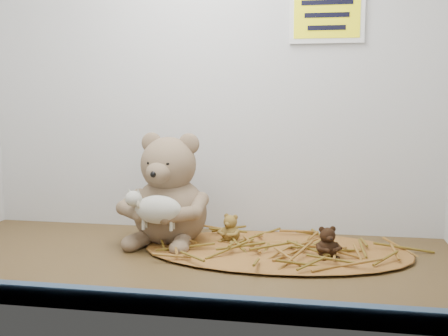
% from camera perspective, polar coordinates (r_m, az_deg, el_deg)
% --- Properties ---
extents(alcove_shell, '(1.20, 0.60, 0.90)m').
position_cam_1_polar(alcove_shell, '(1.27, -3.66, 11.64)').
color(alcove_shell, '#453218').
rests_on(alcove_shell, ground).
extents(front_rail, '(1.19, 0.02, 0.04)m').
position_cam_1_polar(front_rail, '(0.97, -9.02, -13.19)').
color(front_rail, '#364D67').
rests_on(front_rail, shelf_floor).
extents(straw_bed, '(0.61, 0.35, 0.01)m').
position_cam_1_polar(straw_bed, '(1.29, 5.33, -8.33)').
color(straw_bed, brown).
rests_on(straw_bed, shelf_floor).
extents(main_teddy, '(0.24, 0.25, 0.27)m').
position_cam_1_polar(main_teddy, '(1.35, -5.54, -2.11)').
color(main_teddy, '#836B51').
rests_on(main_teddy, shelf_floor).
extents(toy_lamb, '(0.14, 0.08, 0.09)m').
position_cam_1_polar(toy_lamb, '(1.26, -6.71, -4.22)').
color(toy_lamb, beige).
rests_on(toy_lamb, main_teddy).
extents(mini_teddy_tan, '(0.07, 0.07, 0.07)m').
position_cam_1_polar(mini_teddy_tan, '(1.34, 0.68, -5.98)').
color(mini_teddy_tan, olive).
rests_on(mini_teddy_tan, straw_bed).
extents(mini_teddy_brown, '(0.07, 0.07, 0.07)m').
position_cam_1_polar(mini_teddy_brown, '(1.23, 10.44, -7.28)').
color(mini_teddy_brown, black).
rests_on(mini_teddy_brown, straw_bed).
extents(wall_sign, '(0.16, 0.01, 0.11)m').
position_cam_1_polar(wall_sign, '(1.45, 10.41, 15.01)').
color(wall_sign, '#FDF50C').
rests_on(wall_sign, back_wall).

